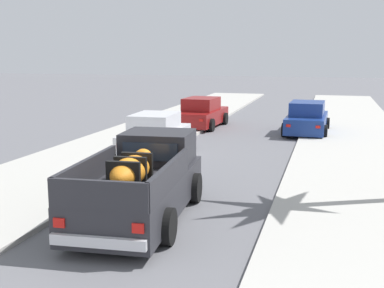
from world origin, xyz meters
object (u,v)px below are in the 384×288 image
Objects in this scene: car_left_near at (155,135)px; car_right_near at (307,119)px; pickup_truck at (143,183)px; car_left_mid at (202,113)px.

car_right_near is at bearing 49.93° from car_left_near.
pickup_truck is at bearing -72.38° from car_left_near.
car_left_mid is (-5.37, 0.72, 0.00)m from car_right_near.
car_left_near is 8.34m from car_right_near.
pickup_truck is 1.23× the size of car_left_mid.
pickup_truck is 1.24× the size of car_right_near.
pickup_truck is at bearing -102.89° from car_right_near.
car_left_near and car_right_near have the same top height.
pickup_truck reaches higher than car_left_near.
pickup_truck is 14.43m from car_left_mid.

